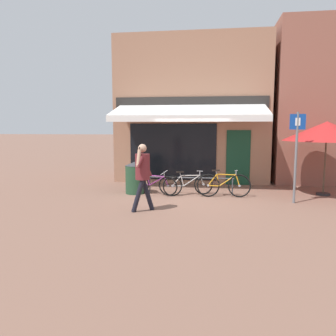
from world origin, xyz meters
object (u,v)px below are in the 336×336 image
parking_sign (296,148)px  bicycle_silver (188,184)px  bicycle_orange (224,185)px  pedestrian_adult (143,170)px  litter_bin (135,178)px  bicycle_purple (154,184)px  cafe_parasol (327,131)px

parking_sign → bicycle_silver: bearing=167.5°
bicycle_orange → pedestrian_adult: size_ratio=0.96×
bicycle_orange → pedestrian_adult: bearing=-139.9°
pedestrian_adult → litter_bin: size_ratio=1.69×
bicycle_purple → litter_bin: litter_bin is taller
bicycle_silver → bicycle_orange: bicycle_orange is taller
bicycle_orange → pedestrian_adult: pedestrian_adult is taller
bicycle_silver → bicycle_orange: size_ratio=0.95×
pedestrian_adult → litter_bin: 2.42m
bicycle_purple → pedestrian_adult: size_ratio=0.92×
bicycle_purple → bicycle_orange: bearing=15.0°
bicycle_silver → parking_sign: size_ratio=0.62×
bicycle_purple → cafe_parasol: (5.54, 0.72, 1.73)m
bicycle_purple → cafe_parasol: size_ratio=0.60×
bicycle_purple → cafe_parasol: bearing=23.0°
bicycle_orange → litter_bin: (-2.93, 0.15, 0.15)m
litter_bin → bicycle_purple: bearing=-11.3°
bicycle_orange → litter_bin: litter_bin is taller
pedestrian_adult → bicycle_orange: bearing=-147.1°
bicycle_purple → bicycle_silver: bearing=19.7°
bicycle_silver → parking_sign: (3.17, -0.70, 1.25)m
parking_sign → cafe_parasol: bearing=47.3°
bicycle_purple → bicycle_silver: 1.13m
pedestrian_adult → bicycle_purple: bearing=-98.3°
bicycle_silver → bicycle_purple: bearing=160.7°
cafe_parasol → pedestrian_adult: bearing=-152.6°
bicycle_silver → parking_sign: bearing=-35.9°
bicycle_silver → bicycle_orange: bearing=-28.5°
bicycle_purple → cafe_parasol: cafe_parasol is taller
bicycle_orange → pedestrian_adult: (-2.18, -2.08, 0.71)m
pedestrian_adult → litter_bin: (-0.75, 2.23, -0.56)m
parking_sign → bicycle_orange: bearing=163.5°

